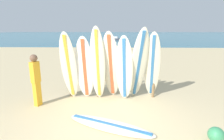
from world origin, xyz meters
name	(u,v)px	position (x,y,z in m)	size (l,w,h in m)	color
ground_plane	(114,137)	(0.00, 0.00, 0.00)	(120.00, 120.00, 0.00)	#D3BC8C
ocean_water	(117,35)	(0.00, 58.00, 0.00)	(120.00, 80.00, 0.01)	teal
surfboard_rack	(112,77)	(-0.12, 2.33, 0.71)	(2.95, 0.09, 1.13)	olive
surfboard_leaning_far_left	(69,67)	(-1.46, 1.97, 1.13)	(0.51, 0.76, 2.26)	white
surfboard_leaning_left	(85,69)	(-0.98, 2.05, 1.06)	(0.58, 0.58, 2.12)	white
surfboard_leaning_center_left	(98,65)	(-0.54, 1.92, 1.21)	(0.48, 0.75, 2.41)	silver
surfboard_leaning_center	(111,67)	(-0.13, 2.06, 1.14)	(0.67, 1.01, 2.27)	white
surfboard_leaning_center_right	(124,69)	(0.29, 1.93, 1.07)	(0.63, 0.68, 2.15)	silver
surfboard_leaning_right	(138,66)	(0.72, 1.96, 1.19)	(0.66, 1.12, 2.38)	silver
surfboard_leaning_far_right	(152,67)	(1.18, 2.06, 1.13)	(0.69, 1.15, 2.26)	silver
surfboard_lying_on_sand	(110,125)	(-0.11, 0.42, 0.04)	(2.29, 1.39, 0.08)	white
beachgoer_standing	(36,78)	(-2.38, 1.56, 0.88)	(0.24, 0.29, 1.59)	gold
small_boat_offshore	(116,39)	(-0.25, 31.02, 0.26)	(2.34, 1.29, 0.71)	#333842
beach_ball	(216,135)	(2.14, -0.11, 0.17)	(0.33, 0.33, 0.33)	#388C59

